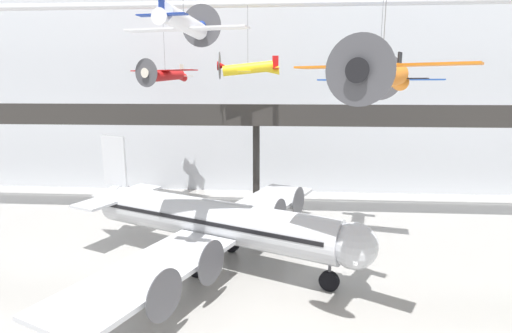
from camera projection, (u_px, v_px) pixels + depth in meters
name	position (u px, v px, depth m)	size (l,w,h in m)	color
hangar_back_wall	(262.00, 90.00, 48.59)	(140.00, 3.00, 24.50)	silver
mezzanine_walkway	(255.00, 121.00, 38.55)	(110.00, 3.20, 11.15)	#2D2B28
ceiling_truss_beam	(254.00, 4.00, 35.00)	(120.00, 0.60, 0.60)	silver
airliner_silver_main	(210.00, 220.00, 28.90)	(22.91, 26.89, 8.91)	silver
suspended_plane_yellow_lowwing	(248.00, 69.00, 35.12)	(5.50, 6.73, 6.20)	yellow
suspended_plane_orange_highwing	(382.00, 76.00, 18.39)	(7.73, 6.93, 7.52)	orange
suspended_plane_white_twin	(184.00, 23.00, 21.56)	(7.11, 5.85, 4.44)	silver
suspended_plane_red_highwing	(165.00, 75.00, 40.71)	(7.52, 6.51, 6.90)	red
suspended_plane_blue_trainer	(379.00, 75.00, 29.80)	(9.04, 7.48, 7.69)	#1E4CAD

